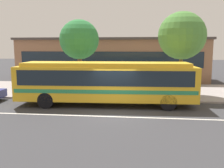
% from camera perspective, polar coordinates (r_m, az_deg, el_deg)
% --- Properties ---
extents(ground_plane, '(120.00, 120.00, 0.00)m').
position_cam_1_polar(ground_plane, '(14.76, 0.31, -6.54)').
color(ground_plane, '#38383B').
extents(sidewalk_slab, '(60.00, 8.00, 0.12)m').
position_cam_1_polar(sidewalk_slab, '(21.73, 2.35, -1.48)').
color(sidewalk_slab, '#9E9490').
rests_on(sidewalk_slab, ground_plane).
extents(lane_stripe_center, '(56.00, 0.16, 0.01)m').
position_cam_1_polar(lane_stripe_center, '(13.99, -0.04, -7.37)').
color(lane_stripe_center, silver).
rests_on(lane_stripe_center, ground_plane).
extents(transit_bus, '(11.49, 2.91, 2.81)m').
position_cam_1_polar(transit_bus, '(16.30, -1.38, 0.77)').
color(transit_bus, gold).
rests_on(transit_bus, ground_plane).
extents(pedestrian_waiting_near_sign, '(0.41, 0.41, 1.59)m').
position_cam_1_polar(pedestrian_waiting_near_sign, '(18.52, 12.47, -0.34)').
color(pedestrian_waiting_near_sign, '#383F30').
rests_on(pedestrian_waiting_near_sign, sidewalk_slab).
extents(pedestrian_walking_along_curb, '(0.48, 0.48, 1.71)m').
position_cam_1_polar(pedestrian_walking_along_curb, '(19.00, 13.39, 0.09)').
color(pedestrian_walking_along_curb, navy).
rests_on(pedestrian_walking_along_curb, sidewalk_slab).
extents(street_tree_near_stop, '(3.18, 3.18, 5.84)m').
position_cam_1_polar(street_tree_near_stop, '(20.77, -7.40, 9.85)').
color(street_tree_near_stop, brown).
rests_on(street_tree_near_stop, sidewalk_slab).
extents(street_tree_mid_block, '(3.60, 3.60, 6.30)m').
position_cam_1_polar(street_tree_mid_block, '(20.10, 15.51, 10.44)').
color(street_tree_mid_block, brown).
rests_on(street_tree_mid_block, sidewalk_slab).
extents(station_building, '(20.98, 6.46, 4.74)m').
position_cam_1_polar(station_building, '(29.17, 0.10, 5.68)').
color(station_building, '#865D44').
rests_on(station_building, ground_plane).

